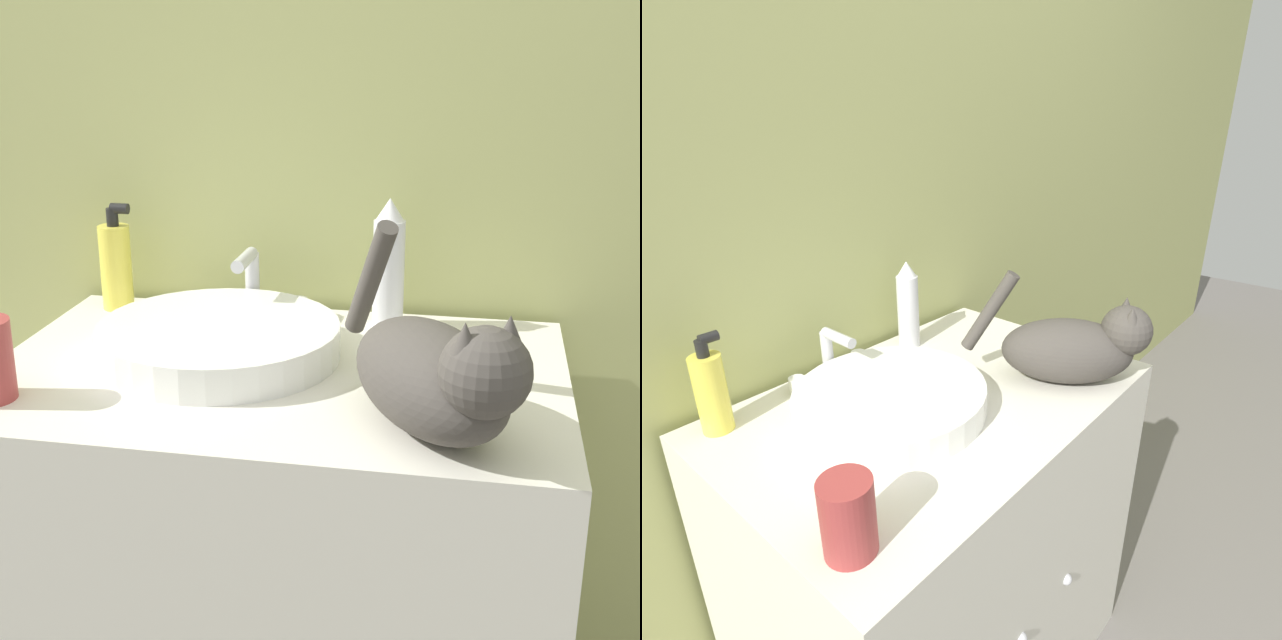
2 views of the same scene
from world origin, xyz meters
TOP-DOWN VIEW (x-y plane):
  - wall_back at (0.00, 0.60)m, footprint 6.00×0.05m
  - vanity_cabinet at (0.00, 0.28)m, footprint 0.82×0.57m
  - sink_basin at (-0.09, 0.30)m, footprint 0.36×0.36m
  - faucet at (-0.09, 0.49)m, footprint 0.19×0.10m
  - cat at (0.24, 0.11)m, footprint 0.27×0.36m
  - soap_bottle at (-0.33, 0.50)m, footprint 0.06×0.05m
  - spray_bottle at (0.13, 0.49)m, footprint 0.05×0.05m

SIDE VIEW (x-z plane):
  - vanity_cabinet at x=0.00m, z-range 0.00..0.80m
  - sink_basin at x=-0.09m, z-range 0.80..0.86m
  - faucet at x=-0.09m, z-range 0.80..0.92m
  - soap_bottle at x=-0.33m, z-range 0.79..0.97m
  - cat at x=0.24m, z-range 0.77..1.00m
  - spray_bottle at x=0.13m, z-range 0.80..1.01m
  - wall_back at x=0.00m, z-range 0.00..2.50m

